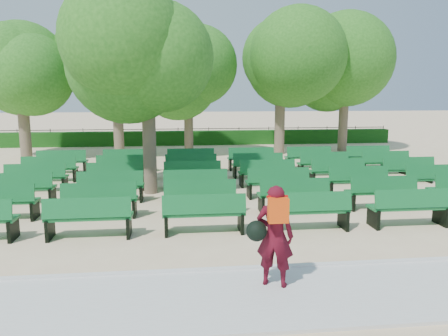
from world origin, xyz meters
name	(u,v)px	position (x,y,z in m)	size (l,w,h in m)	color
ground	(213,196)	(0.00, 0.00, 0.00)	(120.00, 120.00, 0.00)	beige
paving	(251,298)	(0.00, -7.40, 0.03)	(30.00, 2.20, 0.06)	silver
curb	(241,269)	(0.00, -6.25, 0.05)	(30.00, 0.12, 0.10)	silver
hedge	(194,138)	(0.00, 14.00, 0.45)	(26.00, 0.70, 0.90)	#164C13
fence	(194,144)	(0.00, 14.40, 0.00)	(26.00, 0.10, 1.02)	black
tree_line	(197,153)	(0.00, 10.00, 0.00)	(21.80, 6.80, 7.04)	#2F741F
bench_array	(233,189)	(0.74, 0.42, 0.10)	(2.04, 0.75, 1.26)	#11632B
tree_among	(147,67)	(-2.06, 0.62, 4.20)	(4.33, 4.33, 6.17)	brown
person	(273,234)	(0.44, -7.01, 0.99)	(0.90, 0.65, 1.79)	#480A16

